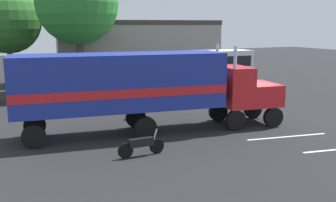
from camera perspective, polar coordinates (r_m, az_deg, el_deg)
ground_plane at (r=23.10m, az=11.91°, el=-2.92°), size 120.00×120.00×0.00m
lane_stripe_near at (r=20.35m, az=17.27°, el=-5.09°), size 4.36×0.93×0.01m
semi_truck at (r=19.74m, az=-3.87°, el=2.40°), size 14.37×4.50×4.50m
person_bystander at (r=23.20m, az=-4.06°, el=-0.37°), size 0.34×0.46×1.63m
parked_bus at (r=32.42m, az=3.51°, el=5.02°), size 11.01×2.63×3.40m
motorcycle at (r=16.60m, az=-3.94°, el=-6.55°), size 2.11×0.25×1.12m
tree_left at (r=37.86m, az=-22.76°, el=11.01°), size 5.98×5.98×8.98m
tree_center at (r=39.72m, az=-13.02°, el=12.87°), size 6.19×6.19×10.01m
tree_right at (r=33.14m, az=-13.36°, el=13.93°), size 6.75×6.75×10.69m
building_backdrop at (r=44.83m, az=-4.42°, el=8.24°), size 18.83×8.53×6.09m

